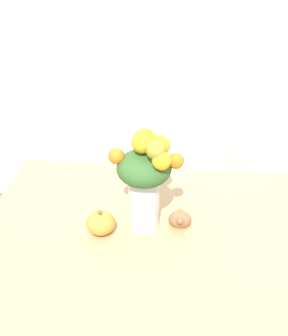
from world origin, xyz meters
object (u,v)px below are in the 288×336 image
object	(u,v)px
turkey_figurine	(180,217)
dining_chair_near_window	(195,173)
flower_vase	(146,177)
pumpkin	(101,223)

from	to	relation	value
turkey_figurine	dining_chair_near_window	xyz separation A→B (m)	(0.09, 0.80, -0.29)
flower_vase	turkey_figurine	bearing A→B (deg)	5.72
pumpkin	dining_chair_near_window	size ratio (longest dim) A/B	0.13
pumpkin	turkey_figurine	bearing A→B (deg)	13.85
dining_chair_near_window	turkey_figurine	bearing A→B (deg)	-97.96
pumpkin	turkey_figurine	distance (m)	0.33
flower_vase	pumpkin	xyz separation A→B (m)	(-0.18, -0.07, -0.19)
flower_vase	turkey_figurine	world-z (taller)	flower_vase
turkey_figurine	dining_chair_near_window	size ratio (longest dim) A/B	0.15
pumpkin	turkey_figurine	xyz separation A→B (m)	(0.33, 0.08, -0.01)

